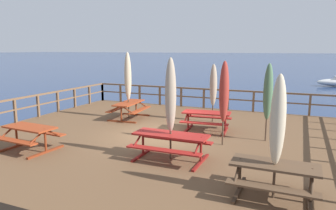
{
  "coord_description": "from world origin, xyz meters",
  "views": [
    {
      "loc": [
        4.76,
        -10.26,
        4.09
      ],
      "look_at": [
        0.0,
        0.9,
        1.89
      ],
      "focal_mm": 33.31,
      "sensor_mm": 36.0,
      "label": 1
    }
  ],
  "objects_px": {
    "patio_umbrella_tall_back_left": "(268,92)",
    "picnic_table_mid_left": "(30,133)",
    "picnic_table_front_left": "(129,107)",
    "patio_umbrella_tall_back_right": "(278,121)",
    "patio_umbrella_short_front": "(128,77)",
    "patio_umbrella_tall_mid_right": "(224,92)",
    "picnic_table_mid_right": "(274,173)",
    "patio_umbrella_short_back": "(171,96)",
    "picnic_table_back_left": "(206,117)",
    "picnic_table_front_right": "(171,140)",
    "patio_umbrella_tall_front": "(213,85)"
  },
  "relations": [
    {
      "from": "patio_umbrella_tall_back_left",
      "to": "picnic_table_mid_left",
      "type": "bearing_deg",
      "value": -149.81
    },
    {
      "from": "picnic_table_front_left",
      "to": "patio_umbrella_tall_back_right",
      "type": "height_order",
      "value": "patio_umbrella_tall_back_right"
    },
    {
      "from": "patio_umbrella_short_front",
      "to": "patio_umbrella_tall_mid_right",
      "type": "height_order",
      "value": "patio_umbrella_short_front"
    },
    {
      "from": "picnic_table_mid_left",
      "to": "patio_umbrella_tall_back_right",
      "type": "height_order",
      "value": "patio_umbrella_tall_back_right"
    },
    {
      "from": "picnic_table_front_left",
      "to": "picnic_table_mid_left",
      "type": "relative_size",
      "value": 1.15
    },
    {
      "from": "picnic_table_mid_right",
      "to": "patio_umbrella_short_back",
      "type": "xyz_separation_m",
      "value": [
        -2.99,
        1.33,
        1.33
      ]
    },
    {
      "from": "picnic_table_front_left",
      "to": "picnic_table_back_left",
      "type": "bearing_deg",
      "value": -10.88
    },
    {
      "from": "picnic_table_mid_left",
      "to": "picnic_table_back_left",
      "type": "xyz_separation_m",
      "value": [
        4.53,
        4.45,
        0.0
      ]
    },
    {
      "from": "picnic_table_mid_left",
      "to": "patio_umbrella_short_back",
      "type": "xyz_separation_m",
      "value": [
        4.45,
        0.97,
        1.33
      ]
    },
    {
      "from": "picnic_table_front_right",
      "to": "patio_umbrella_short_back",
      "type": "bearing_deg",
      "value": 154.0
    },
    {
      "from": "picnic_table_back_left",
      "to": "patio_umbrella_short_back",
      "type": "distance_m",
      "value": 3.72
    },
    {
      "from": "picnic_table_front_left",
      "to": "picnic_table_mid_left",
      "type": "height_order",
      "value": "same"
    },
    {
      "from": "patio_umbrella_tall_front",
      "to": "picnic_table_mid_right",
      "type": "bearing_deg",
      "value": -64.36
    },
    {
      "from": "patio_umbrella_tall_back_right",
      "to": "picnic_table_mid_right",
      "type": "bearing_deg",
      "value": 97.25
    },
    {
      "from": "patio_umbrella_tall_front",
      "to": "patio_umbrella_tall_back_right",
      "type": "relative_size",
      "value": 0.95
    },
    {
      "from": "picnic_table_front_right",
      "to": "patio_umbrella_short_back",
      "type": "height_order",
      "value": "patio_umbrella_short_back"
    },
    {
      "from": "picnic_table_mid_right",
      "to": "picnic_table_front_right",
      "type": "bearing_deg",
      "value": 155.96
    },
    {
      "from": "picnic_table_front_right",
      "to": "patio_umbrella_tall_front",
      "type": "xyz_separation_m",
      "value": [
        -0.13,
        5.13,
        1.06
      ]
    },
    {
      "from": "picnic_table_back_left",
      "to": "patio_umbrella_short_front",
      "type": "distance_m",
      "value": 4.27
    },
    {
      "from": "picnic_table_front_right",
      "to": "picnic_table_mid_right",
      "type": "bearing_deg",
      "value": -24.04
    },
    {
      "from": "patio_umbrella_tall_back_left",
      "to": "patio_umbrella_short_back",
      "type": "bearing_deg",
      "value": -128.39
    },
    {
      "from": "patio_umbrella_tall_back_left",
      "to": "patio_umbrella_tall_mid_right",
      "type": "distance_m",
      "value": 1.66
    },
    {
      "from": "patio_umbrella_short_front",
      "to": "patio_umbrella_short_back",
      "type": "relative_size",
      "value": 1.03
    },
    {
      "from": "picnic_table_mid_right",
      "to": "patio_umbrella_tall_back_right",
      "type": "bearing_deg",
      "value": -82.75
    },
    {
      "from": "patio_umbrella_tall_mid_right",
      "to": "patio_umbrella_tall_back_left",
      "type": "bearing_deg",
      "value": 39.15
    },
    {
      "from": "picnic_table_front_right",
      "to": "patio_umbrella_tall_back_left",
      "type": "xyz_separation_m",
      "value": [
        2.36,
        3.0,
        1.17
      ]
    },
    {
      "from": "picnic_table_back_left",
      "to": "patio_umbrella_short_front",
      "type": "bearing_deg",
      "value": 168.92
    },
    {
      "from": "patio_umbrella_tall_back_left",
      "to": "picnic_table_back_left",
      "type": "bearing_deg",
      "value": 168.22
    },
    {
      "from": "patio_umbrella_tall_back_left",
      "to": "patio_umbrella_tall_front",
      "type": "xyz_separation_m",
      "value": [
        -2.49,
        2.13,
        -0.11
      ]
    },
    {
      "from": "patio_umbrella_tall_front",
      "to": "patio_umbrella_tall_back_right",
      "type": "distance_m",
      "value": 7.19
    },
    {
      "from": "picnic_table_mid_left",
      "to": "picnic_table_front_right",
      "type": "bearing_deg",
      "value": 12.21
    },
    {
      "from": "patio_umbrella_short_front",
      "to": "patio_umbrella_tall_front",
      "type": "bearing_deg",
      "value": 13.05
    },
    {
      "from": "picnic_table_back_left",
      "to": "patio_umbrella_short_front",
      "type": "relative_size",
      "value": 0.64
    },
    {
      "from": "patio_umbrella_short_front",
      "to": "patio_umbrella_short_back",
      "type": "bearing_deg",
      "value": -47.61
    },
    {
      "from": "picnic_table_mid_right",
      "to": "picnic_table_front_left",
      "type": "bearing_deg",
      "value": 140.85
    },
    {
      "from": "patio_umbrella_tall_back_right",
      "to": "patio_umbrella_tall_mid_right",
      "type": "xyz_separation_m",
      "value": [
        -1.9,
        3.31,
        0.07
      ]
    },
    {
      "from": "picnic_table_front_left",
      "to": "patio_umbrella_short_back",
      "type": "xyz_separation_m",
      "value": [
        3.85,
        -4.23,
        1.33
      ]
    },
    {
      "from": "picnic_table_mid_left",
      "to": "patio_umbrella_short_front",
      "type": "relative_size",
      "value": 0.59
    },
    {
      "from": "picnic_table_mid_left",
      "to": "picnic_table_back_left",
      "type": "distance_m",
      "value": 6.34
    },
    {
      "from": "patio_umbrella_tall_front",
      "to": "patio_umbrella_tall_back_right",
      "type": "bearing_deg",
      "value": -64.44
    },
    {
      "from": "patio_umbrella_tall_front",
      "to": "picnic_table_front_left",
      "type": "bearing_deg",
      "value": -166.53
    },
    {
      "from": "patio_umbrella_tall_front",
      "to": "patio_umbrella_tall_back_left",
      "type": "bearing_deg",
      "value": -40.53
    },
    {
      "from": "picnic_table_front_left",
      "to": "picnic_table_mid_left",
      "type": "distance_m",
      "value": 5.24
    },
    {
      "from": "picnic_table_front_right",
      "to": "patio_umbrella_tall_mid_right",
      "type": "bearing_deg",
      "value": 61.21
    },
    {
      "from": "patio_umbrella_tall_back_left",
      "to": "patio_umbrella_tall_mid_right",
      "type": "height_order",
      "value": "patio_umbrella_tall_mid_right"
    },
    {
      "from": "picnic_table_mid_left",
      "to": "patio_umbrella_tall_front",
      "type": "bearing_deg",
      "value": 54.6
    },
    {
      "from": "picnic_table_front_right",
      "to": "patio_umbrella_tall_mid_right",
      "type": "distance_m",
      "value": 2.55
    },
    {
      "from": "picnic_table_front_right",
      "to": "patio_umbrella_short_front",
      "type": "bearing_deg",
      "value": 132.44
    },
    {
      "from": "picnic_table_back_left",
      "to": "picnic_table_mid_right",
      "type": "relative_size",
      "value": 1.07
    },
    {
      "from": "picnic_table_mid_right",
      "to": "patio_umbrella_tall_front",
      "type": "height_order",
      "value": "patio_umbrella_tall_front"
    }
  ]
}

